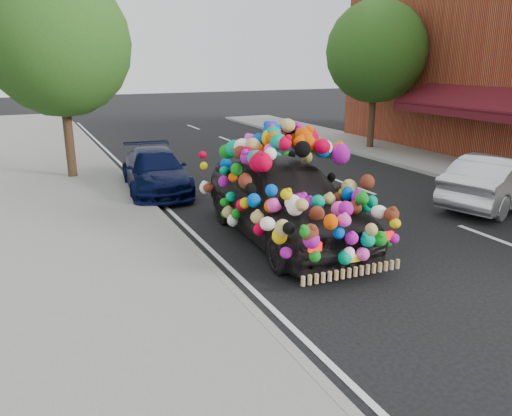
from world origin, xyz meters
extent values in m
plane|color=black|center=(0.00, 0.00, 0.00)|extent=(100.00, 100.00, 0.00)
cube|color=gray|center=(-4.30, 0.00, 0.06)|extent=(4.00, 60.00, 0.12)
cube|color=gray|center=(-2.35, 0.00, 0.07)|extent=(0.15, 60.00, 0.13)
cube|color=#480D15|center=(8.70, 6.00, 2.35)|extent=(1.62, 5.20, 0.75)
cube|color=#480D15|center=(7.95, 6.00, 1.95)|extent=(0.06, 5.20, 0.35)
cylinder|color=#332114|center=(-3.80, 9.50, 1.36)|extent=(0.28, 0.28, 2.73)
sphere|color=#234813|center=(-3.80, 9.50, 4.03)|extent=(4.20, 4.20, 4.20)
cylinder|color=#332114|center=(8.00, 10.00, 1.32)|extent=(0.28, 0.28, 2.64)
sphere|color=#234813|center=(8.00, 10.00, 3.90)|extent=(4.00, 4.00, 4.00)
imported|color=black|center=(-0.35, 2.00, 0.85)|extent=(2.24, 5.09, 1.70)
cube|color=red|center=(-1.15, -0.48, 0.78)|extent=(0.22, 0.07, 0.14)
cube|color=red|center=(0.22, -0.55, 0.78)|extent=(0.22, 0.07, 0.14)
cube|color=yellow|center=(-0.47, -0.53, 0.48)|extent=(0.34, 0.06, 0.12)
imported|color=black|center=(-1.80, 7.01, 0.59)|extent=(2.07, 4.19, 1.17)
imported|color=silver|center=(5.69, 1.83, 0.66)|extent=(4.21, 2.56, 1.31)
camera|label=1|loc=(-5.08, -6.69, 3.59)|focal=35.00mm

